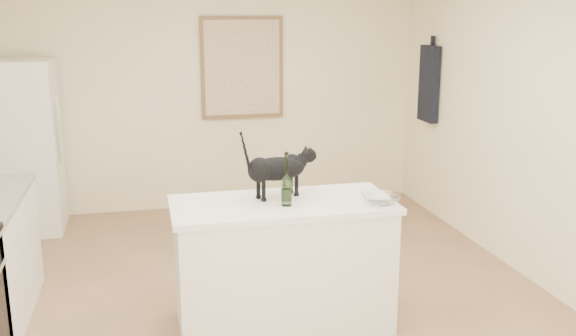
{
  "coord_description": "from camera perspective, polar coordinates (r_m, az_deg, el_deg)",
  "views": [
    {
      "loc": [
        -0.79,
        -4.23,
        2.15
      ],
      "look_at": [
        0.15,
        -0.15,
        1.12
      ],
      "focal_mm": 39.94,
      "sensor_mm": 36.0,
      "label": 1
    }
  ],
  "objects": [
    {
      "name": "fridge",
      "position": [
        6.81,
        -22.53,
        1.73
      ],
      "size": [
        0.68,
        0.68,
        1.7
      ],
      "primitive_type": "cube",
      "color": "white",
      "rests_on": "floor"
    },
    {
      "name": "wall_back",
      "position": [
        7.08,
        -6.52,
        6.82
      ],
      "size": [
        4.5,
        0.0,
        4.5
      ],
      "primitive_type": "plane",
      "rotation": [
        1.57,
        0.0,
        0.0
      ],
      "color": "#FFF6C5",
      "rests_on": "ground"
    },
    {
      "name": "wine_bottle",
      "position": [
        4.19,
        -0.14,
        -1.3
      ],
      "size": [
        0.08,
        0.08,
        0.31
      ],
      "primitive_type": "cylinder",
      "rotation": [
        0.0,
        0.0,
        0.14
      ],
      "color": "#245421",
      "rests_on": "island_top"
    },
    {
      "name": "wall_front",
      "position": [
        1.89,
        13.84,
        -13.42
      ],
      "size": [
        4.5,
        0.0,
        4.5
      ],
      "primitive_type": "plane",
      "rotation": [
        -1.57,
        0.0,
        0.0
      ],
      "color": "#FFF6C5",
      "rests_on": "ground"
    },
    {
      "name": "wall_right",
      "position": [
        5.28,
        22.43,
        3.5
      ],
      "size": [
        0.0,
        5.5,
        5.5
      ],
      "primitive_type": "plane",
      "rotation": [
        1.57,
        0.0,
        -1.57
      ],
      "color": "#FFF6C5",
      "rests_on": "ground"
    },
    {
      "name": "floor",
      "position": [
        4.81,
        -2.2,
        -12.73
      ],
      "size": [
        5.5,
        5.5,
        0.0
      ],
      "primitive_type": "plane",
      "color": "#A37657",
      "rests_on": "ground"
    },
    {
      "name": "hanging_garment",
      "position": [
        7.0,
        12.42,
        7.33
      ],
      "size": [
        0.08,
        0.34,
        0.8
      ],
      "primitive_type": "cube",
      "color": "black",
      "rests_on": "wall_right"
    },
    {
      "name": "black_cat",
      "position": [
        4.37,
        -1.04,
        -0.35
      ],
      "size": [
        0.54,
        0.3,
        0.36
      ],
      "primitive_type": null,
      "rotation": [
        0.0,
        0.0,
        0.3
      ],
      "color": "black",
      "rests_on": "island_top"
    },
    {
      "name": "artwork_canvas",
      "position": [
        7.05,
        -4.08,
        8.88
      ],
      "size": [
        0.82,
        0.0,
        1.02
      ],
      "primitive_type": "cube",
      "color": "beige",
      "rests_on": "wall_back"
    },
    {
      "name": "fridge_paper",
      "position": [
        6.67,
        -19.95,
        5.31
      ],
      "size": [
        0.03,
        0.13,
        0.17
      ],
      "primitive_type": "cube",
      "rotation": [
        0.0,
        0.0,
        -0.23
      ],
      "color": "white",
      "rests_on": "fridge"
    },
    {
      "name": "glass_bowl",
      "position": [
        4.31,
        8.26,
        -2.76
      ],
      "size": [
        0.29,
        0.29,
        0.06
      ],
      "primitive_type": "imported",
      "rotation": [
        0.0,
        0.0,
        -0.16
      ],
      "color": "white",
      "rests_on": "island_top"
    },
    {
      "name": "artwork_frame",
      "position": [
        7.07,
        -4.1,
        8.9
      ],
      "size": [
        0.9,
        0.03,
        1.1
      ],
      "primitive_type": "cube",
      "color": "brown",
      "rests_on": "wall_back"
    },
    {
      "name": "island_base",
      "position": [
        4.48,
        -0.49,
        -8.8
      ],
      "size": [
        1.44,
        0.67,
        0.86
      ],
      "primitive_type": "cube",
      "color": "white",
      "rests_on": "floor"
    },
    {
      "name": "island_top",
      "position": [
        4.32,
        -0.5,
        -3.28
      ],
      "size": [
        1.5,
        0.7,
        0.04
      ],
      "primitive_type": "cube",
      "color": "white",
      "rests_on": "island_base"
    }
  ]
}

